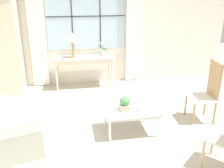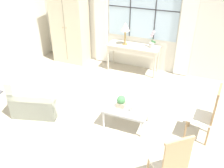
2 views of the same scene
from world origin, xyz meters
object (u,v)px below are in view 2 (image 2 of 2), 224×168
object	(u,v)px
side_chair_wooden	(208,112)
potted_plant_small	(121,101)
table_lamp	(125,28)
pillar_candle	(132,109)
console_table	(133,49)
armchair_upholstered	(37,97)
coffee_table	(127,109)
armoire	(70,24)
accent_chair_wooden	(172,161)
potted_orchid	(152,41)

from	to	relation	value
side_chair_wooden	potted_plant_small	world-z (taller)	side_chair_wooden
table_lamp	pillar_candle	distance (m)	2.63
console_table	side_chair_wooden	size ratio (longest dim) A/B	1.26
armchair_upholstered	console_table	bearing A→B (deg)	61.48
console_table	coffee_table	size ratio (longest dim) A/B	1.59
pillar_candle	side_chair_wooden	bearing A→B (deg)	11.61
armoire	pillar_candle	size ratio (longest dim) A/B	16.58
armchair_upholstered	potted_plant_small	xyz separation A→B (m)	(1.84, 0.19, 0.26)
armoire	table_lamp	size ratio (longest dim) A/B	3.77
console_table	coffee_table	distance (m)	2.34
armoire	pillar_candle	world-z (taller)	armoire
accent_chair_wooden	armchair_upholstered	bearing A→B (deg)	162.61
console_table	accent_chair_wooden	world-z (taller)	accent_chair_wooden
armoire	potted_plant_small	size ratio (longest dim) A/B	9.23
table_lamp	potted_orchid	distance (m)	0.77
armoire	armchair_upholstered	world-z (taller)	armoire
side_chair_wooden	potted_plant_small	distance (m)	1.57
armoire	potted_orchid	size ratio (longest dim) A/B	4.97
armoire	potted_orchid	distance (m)	2.38
table_lamp	potted_plant_small	distance (m)	2.48
potted_orchid	potted_plant_small	distance (m)	2.37
side_chair_wooden	pillar_candle	size ratio (longest dim) A/B	8.10
console_table	pillar_candle	xyz separation A→B (m)	(0.74, -2.34, -0.18)
console_table	potted_plant_small	bearing A→B (deg)	-77.66
side_chair_wooden	pillar_candle	bearing A→B (deg)	-168.39
armchair_upholstered	accent_chair_wooden	bearing A→B (deg)	-17.39
accent_chair_wooden	potted_orchid	bearing A→B (deg)	108.87
accent_chair_wooden	table_lamp	bearing A→B (deg)	119.18
accent_chair_wooden	console_table	bearing A→B (deg)	115.99
armchair_upholstered	accent_chair_wooden	size ratio (longest dim) A/B	1.06
console_table	pillar_candle	size ratio (longest dim) A/B	10.20
armoire	armchair_upholstered	bearing A→B (deg)	-77.19
console_table	potted_orchid	distance (m)	0.54
armoire	table_lamp	bearing A→B (deg)	0.75
potted_orchid	coffee_table	size ratio (longest dim) A/B	0.52
potted_plant_small	coffee_table	bearing A→B (deg)	18.24
potted_orchid	console_table	bearing A→B (deg)	-172.02
table_lamp	console_table	bearing A→B (deg)	0.11
console_table	coffee_table	xyz separation A→B (m)	(0.60, -2.24, -0.29)
table_lamp	coffee_table	bearing A→B (deg)	-69.34
console_table	table_lamp	size ratio (longest dim) A/B	2.32
accent_chair_wooden	coffee_table	bearing A→B (deg)	132.19
armchair_upholstered	coffee_table	size ratio (longest dim) A/B	1.29
coffee_table	potted_plant_small	world-z (taller)	potted_plant_small
console_table	pillar_candle	distance (m)	2.46
side_chair_wooden	potted_plant_small	size ratio (longest dim) A/B	4.51
pillar_candle	coffee_table	bearing A→B (deg)	144.67
armoire	accent_chair_wooden	size ratio (longest dim) A/B	2.12
potted_orchid	pillar_candle	size ratio (longest dim) A/B	3.33
table_lamp	potted_plant_small	bearing A→B (deg)	-72.00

